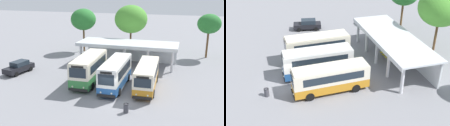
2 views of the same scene
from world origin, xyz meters
The scene contains 14 objects.
ground_plane centered at (0.00, 0.00, 0.00)m, with size 180.00×180.00×0.00m, color gray.
city_bus_nearest_orange centered at (-4.21, 4.56, 1.86)m, with size 2.68×8.04×3.37m.
city_bus_second_in_row centered at (-0.69, 3.85, 1.78)m, with size 2.30×7.95×3.23m.
city_bus_middle_cream centered at (2.83, 4.42, 1.63)m, with size 2.48×8.08×2.92m.
parked_car_flank centered at (-14.73, 5.25, 0.83)m, with size 2.44×4.49×1.62m.
terminal_canopy centered at (-1.47, 13.86, 2.58)m, with size 14.71×5.05×3.40m.
waiting_chair_end_by_column centered at (-3.23, 12.95, 0.52)m, with size 0.46×0.46×0.86m.
waiting_chair_second_from_end centered at (-2.53, 12.94, 0.52)m, with size 0.46×0.46×0.86m.
waiting_chair_middle_seat centered at (-1.83, 13.01, 0.52)m, with size 0.46×0.46×0.86m.
waiting_chair_fourth_seat centered at (-1.13, 13.04, 0.52)m, with size 0.46×0.46×0.86m.
roadside_tree_behind_canopy centered at (-2.49, 20.02, 6.03)m, with size 5.58×5.58×8.42m.
roadside_tree_east_of_canopy centered at (10.19, 20.90, 5.58)m, with size 3.72×3.72×7.19m.
roadside_tree_west_of_canopy centered at (-11.03, 19.51, 5.75)m, with size 4.46×4.46×7.66m.
litter_bin_apron centered at (1.96, -2.07, 0.46)m, with size 0.49×0.49×0.90m.
Camera 1 is at (6.85, -23.39, 11.22)m, focal length 41.43 mm.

